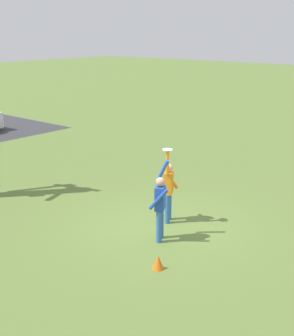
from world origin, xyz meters
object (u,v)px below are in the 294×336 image
object	(u,v)px
person_catcher	(168,187)
field_cone_orange	(158,262)
frisbee_disc	(168,150)
person_defender	(160,203)

from	to	relation	value
person_catcher	field_cone_orange	size ratio (longest dim) A/B	6.50
frisbee_disc	person_catcher	bearing A→B (deg)	27.72
field_cone_orange	person_defender	bearing A→B (deg)	36.90
person_defender	field_cone_orange	xyz separation A→B (m)	(-1.19, -0.89, -0.82)
person_defender	frisbee_disc	world-z (taller)	frisbee_disc
person_catcher	frisbee_disc	size ratio (longest dim) A/B	8.03
frisbee_disc	field_cone_orange	size ratio (longest dim) A/B	0.81
field_cone_orange	person_catcher	bearing A→B (deg)	32.75
person_defender	field_cone_orange	bearing A→B (deg)	-170.82
person_catcher	field_cone_orange	bearing A→B (deg)	5.03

